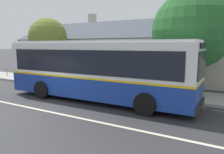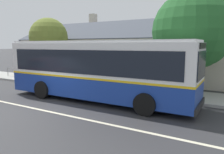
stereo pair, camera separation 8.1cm
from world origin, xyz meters
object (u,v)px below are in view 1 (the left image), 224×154
(street_tree_secondary, at_px, (48,37))
(bike_rack, at_px, (10,70))
(bench_down_street, at_px, (78,79))
(bench_by_building, at_px, (35,74))
(street_tree_primary, at_px, (193,33))
(transit_bus, at_px, (97,69))

(street_tree_secondary, height_order, bike_rack, street_tree_secondary)
(street_tree_secondary, bearing_deg, bench_down_street, -20.49)
(bench_by_building, height_order, street_tree_primary, street_tree_primary)
(transit_bus, bearing_deg, street_tree_primary, 44.86)
(street_tree_primary, xyz_separation_m, bike_rack, (-15.84, -1.22, -3.06))
(bench_by_building, distance_m, bike_rack, 3.61)
(street_tree_primary, height_order, street_tree_secondary, street_tree_primary)
(street_tree_secondary, bearing_deg, transit_bus, -27.82)
(street_tree_primary, height_order, bike_rack, street_tree_primary)
(street_tree_secondary, distance_m, bike_rack, 4.92)
(bench_down_street, xyz_separation_m, street_tree_primary, (7.56, 1.64, 3.17))
(bike_rack, bearing_deg, bench_by_building, -3.84)
(street_tree_secondary, bearing_deg, bench_by_building, -92.77)
(transit_bus, bearing_deg, bench_by_building, 161.62)
(bench_down_street, relative_size, bike_rack, 1.58)
(bench_by_building, distance_m, street_tree_primary, 12.73)
(transit_bus, relative_size, street_tree_primary, 1.73)
(bench_down_street, distance_m, street_tree_primary, 8.36)
(bench_by_building, xyz_separation_m, bench_down_street, (4.68, -0.18, 0.00))
(bench_by_building, xyz_separation_m, bike_rack, (-3.60, 0.24, 0.11))
(street_tree_secondary, bearing_deg, bike_rack, -160.57)
(bike_rack, bearing_deg, bench_down_street, -2.93)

